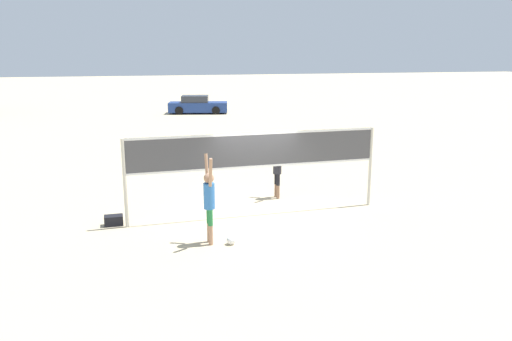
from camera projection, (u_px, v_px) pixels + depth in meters
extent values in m
plane|color=#C6B28C|center=(256.00, 215.00, 14.81)|extent=(200.00, 200.00, 0.00)
cylinder|color=beige|center=(125.00, 184.00, 13.51)|extent=(0.09, 0.09, 2.47)
cylinder|color=beige|center=(370.00, 167.00, 15.54)|extent=(0.09, 0.09, 2.47)
cube|color=#47474C|center=(256.00, 150.00, 14.36)|extent=(7.33, 0.02, 1.02)
cube|color=white|center=(256.00, 134.00, 14.25)|extent=(7.33, 0.03, 0.06)
cube|color=white|center=(256.00, 166.00, 14.47)|extent=(7.33, 0.03, 0.06)
cylinder|color=tan|center=(211.00, 235.00, 12.45)|extent=(0.11, 0.11, 0.51)
cylinder|color=#267F3F|center=(210.00, 218.00, 12.35)|extent=(0.12, 0.12, 0.41)
cylinder|color=tan|center=(209.00, 232.00, 12.64)|extent=(0.11, 0.11, 0.51)
cylinder|color=#267F3F|center=(209.00, 215.00, 12.53)|extent=(0.12, 0.12, 0.41)
cylinder|color=#3372BF|center=(209.00, 196.00, 12.32)|extent=(0.28, 0.28, 0.65)
sphere|color=tan|center=(209.00, 178.00, 12.22)|extent=(0.25, 0.25, 0.25)
cylinder|color=tan|center=(211.00, 173.00, 11.94)|extent=(0.08, 0.23, 0.73)
cylinder|color=tan|center=(207.00, 168.00, 12.40)|extent=(0.08, 0.23, 0.73)
cylinder|color=#8C664C|center=(276.00, 190.00, 16.63)|extent=(0.11, 0.11, 0.45)
cylinder|color=black|center=(276.00, 178.00, 16.54)|extent=(0.12, 0.12, 0.37)
cylinder|color=#8C664C|center=(278.00, 192.00, 16.45)|extent=(0.11, 0.11, 0.45)
cylinder|color=black|center=(278.00, 180.00, 16.35)|extent=(0.12, 0.12, 0.37)
cylinder|color=#26262D|center=(277.00, 165.00, 16.34)|extent=(0.28, 0.28, 0.58)
sphere|color=#8C664C|center=(277.00, 153.00, 16.24)|extent=(0.23, 0.23, 0.23)
cylinder|color=#8C664C|center=(275.00, 146.00, 16.43)|extent=(0.08, 0.21, 0.65)
cylinder|color=#8C664C|center=(280.00, 149.00, 15.98)|extent=(0.08, 0.21, 0.65)
sphere|color=white|center=(231.00, 240.00, 12.50)|extent=(0.22, 0.22, 0.22)
cube|color=black|center=(114.00, 220.00, 13.90)|extent=(0.51, 0.32, 0.28)
cube|color=navy|center=(198.00, 107.00, 40.06)|extent=(4.94, 2.83, 0.77)
cube|color=#2D333D|center=(195.00, 99.00, 39.90)|extent=(2.42, 2.09, 0.53)
cylinder|color=black|center=(217.00, 108.00, 41.00)|extent=(0.67, 0.36, 0.64)
cylinder|color=black|center=(216.00, 110.00, 39.35)|extent=(0.67, 0.36, 0.64)
cylinder|color=black|center=(181.00, 108.00, 40.87)|extent=(0.67, 0.36, 0.64)
cylinder|color=black|center=(179.00, 111.00, 39.21)|extent=(0.67, 0.36, 0.64)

